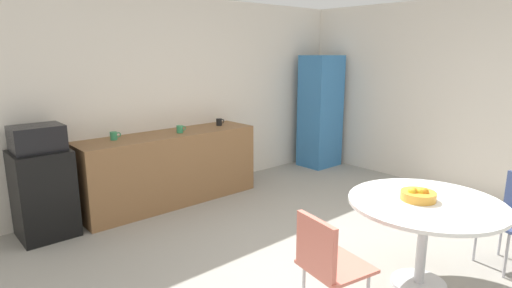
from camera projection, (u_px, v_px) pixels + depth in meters
name	position (u px, v px, depth m)	size (l,w,h in m)	color
ground_plane	(354.00, 276.00, 3.57)	(6.00, 6.00, 0.00)	#9E998E
wall_back	(171.00, 98.00, 5.47)	(6.00, 0.10, 2.60)	silver
wall_side_right	(501.00, 100.00, 5.22)	(0.10, 6.00, 2.60)	silver
counter_block	(170.00, 168.00, 5.24)	(2.28, 0.60, 0.90)	brown
mini_fridge	(44.00, 194.00, 4.28)	(0.54, 0.54, 0.92)	black
microwave	(37.00, 138.00, 4.15)	(0.48, 0.38, 0.26)	black
locker_cabinet	(320.00, 112.00, 6.88)	(0.60, 0.50, 1.84)	#3372B2
round_table	(425.00, 215.00, 3.30)	(1.21, 1.21, 0.74)	silver
chair_coral	(326.00, 259.00, 2.81)	(0.49, 0.49, 0.83)	silver
fruit_bowl	(418.00, 195.00, 3.29)	(0.27, 0.27, 0.11)	gold
mug_white	(219.00, 122.00, 5.69)	(0.13, 0.08, 0.09)	black
mug_green	(180.00, 129.00, 5.17)	(0.13, 0.08, 0.09)	#338C59
mug_red	(114.00, 136.00, 4.76)	(0.13, 0.08, 0.09)	#338C59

